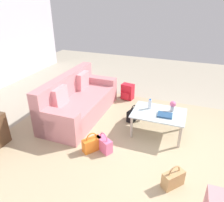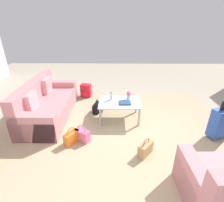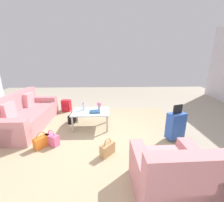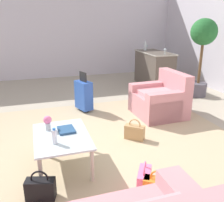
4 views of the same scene
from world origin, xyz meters
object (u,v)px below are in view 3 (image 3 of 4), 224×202
suitcase_blue (176,125)px  backpack_red (66,106)px  coffee_table (91,113)px  handbag_tan (107,149)px  coffee_table_book (95,112)px  handbag_pink (52,139)px  handbag_black (73,118)px  couch (25,116)px  handbag_orange (42,142)px  water_bottle (84,107)px  armchair (172,179)px  flower_vase (99,105)px

suitcase_blue → backpack_red: bearing=-33.5°
coffee_table → handbag_tan: coffee_table is taller
coffee_table_book → handbag_pink: (0.89, 0.76, -0.35)m
handbag_black → handbag_pink: bearing=80.4°
couch → handbag_orange: bearing=129.3°
water_bottle → handbag_black: water_bottle is taller
handbag_black → backpack_red: backpack_red is taller
water_bottle → handbag_pink: size_ratio=0.57×
coffee_table_book → handbag_orange: bearing=34.5°
armchair → coffee_table: 2.53m
coffee_table_book → armchair: bearing=116.1°
suitcase_blue → handbag_tan: suitcase_blue is taller
coffee_table_book → handbag_orange: (1.08, 0.84, -0.35)m
coffee_table → backpack_red: size_ratio=2.43×
flower_vase → handbag_black: (0.79, -0.17, -0.45)m
armchair → handbag_tan: (0.86, -0.95, -0.17)m
water_bottle → coffee_table_book: (-0.32, 0.18, -0.08)m
handbag_black → flower_vase: bearing=168.1°
water_bottle → flower_vase: bearing=-173.2°
handbag_pink → handbag_black: size_ratio=1.00×
coffee_table → backpack_red: coffee_table is taller
coffee_table_book → handbag_tan: size_ratio=0.73×
suitcase_blue → water_bottle: bearing=-20.0°
armchair → flower_vase: (1.08, -2.32, 0.28)m
coffee_table → handbag_pink: coffee_table is taller
water_bottle → coffee_table_book: size_ratio=0.78×
water_bottle → handbag_black: bearing=-30.3°
handbag_orange → backpack_red: backpack_red is taller
backpack_red → coffee_table: bearing=127.8°
coffee_table_book → handbag_black: (0.69, -0.40, -0.35)m
suitcase_blue → backpack_red: (3.00, -1.99, -0.16)m
couch → suitcase_blue: size_ratio=2.49×
handbag_black → handbag_orange: size_ratio=1.00×
flower_vase → backpack_red: flower_vase is taller
armchair → suitcase_blue: 1.63m
water_bottle → handbag_tan: size_ratio=0.57×
water_bottle → handbag_tan: water_bottle is taller
handbag_orange → handbag_pink: bearing=-158.4°
coffee_table → armchair: bearing=120.9°
coffee_table_book → handbag_pink: size_ratio=0.73×
handbag_orange → coffee_table: bearing=-136.3°
couch → handbag_tan: size_ratio=5.91×
handbag_pink → coffee_table_book: bearing=-139.3°
coffee_table_book → suitcase_blue: bearing=158.4°
water_bottle → suitcase_blue: suitcase_blue is taller
handbag_pink → flower_vase: bearing=-134.8°
coffee_table_book → handbag_tan: (-0.32, 1.14, -0.35)m
coffee_table_book → backpack_red: coffee_table_book is taller
water_bottle → suitcase_blue: 2.35m
suitcase_blue → handbag_pink: (2.77, 0.14, -0.23)m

